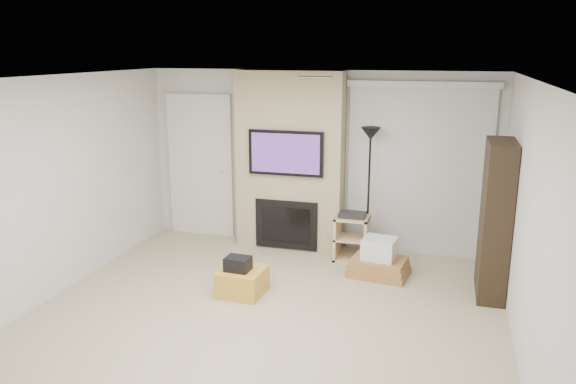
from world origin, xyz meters
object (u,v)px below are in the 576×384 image
(box_stack, at_px, (379,261))
(bookshelf, at_px, (495,220))
(ottoman, at_px, (242,281))
(av_stand, at_px, (352,235))
(floor_lamp, at_px, (370,156))

(box_stack, height_order, bookshelf, bookshelf)
(ottoman, relative_size, bookshelf, 0.28)
(av_stand, height_order, bookshelf, bookshelf)
(floor_lamp, distance_m, av_stand, 1.09)
(ottoman, height_order, bookshelf, bookshelf)
(ottoman, relative_size, av_stand, 0.76)
(av_stand, xyz_separation_m, box_stack, (0.43, -0.45, -0.16))
(ottoman, distance_m, av_stand, 1.79)
(floor_lamp, bearing_deg, box_stack, -69.30)
(box_stack, bearing_deg, floor_lamp, 110.70)
(ottoman, xyz_separation_m, box_stack, (1.46, 1.00, 0.03))
(ottoman, relative_size, floor_lamp, 0.28)
(av_stand, bearing_deg, ottoman, -125.66)
(bookshelf, bearing_deg, ottoman, -163.97)
(ottoman, xyz_separation_m, av_stand, (1.04, 1.45, 0.20))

